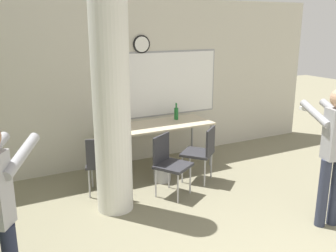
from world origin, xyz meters
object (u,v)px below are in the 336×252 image
Objects in this scene: chair_table_left at (102,161)px; chair_table_right at (202,150)px; chair_table_front at (169,161)px; person_playing_side at (333,147)px; bottle_on_table at (176,113)px; folding_table at (158,127)px.

chair_table_left is 1.53m from chair_table_right.
chair_table_left is at bearing 152.64° from chair_table_front.
person_playing_side reaches higher than chair_table_front.
chair_table_left is 3.02m from person_playing_side.
chair_table_front is 2.15m from person_playing_side.
chair_table_right is (-0.08, -0.96, -0.37)m from bottle_on_table.
person_playing_side reaches higher than bottle_on_table.
chair_table_front reaches higher than folding_table.
chair_table_front and chair_table_right have the same top height.
chair_table_left is at bearing 170.41° from chair_table_right.
chair_table_right is 0.51× the size of person_playing_side.
chair_table_right is (0.67, 0.18, 0.00)m from chair_table_front.
bottle_on_table is at bearing 24.06° from chair_table_left.
person_playing_side is at bearing -69.09° from folding_table.
chair_table_front is (-0.75, -1.14, -0.37)m from bottle_on_table.
chair_table_right is (1.51, -0.26, 0.00)m from chair_table_left.
chair_table_left and chair_table_right have the same top height.
bottle_on_table is 0.33× the size of chair_table_left.
bottle_on_table is 1.04m from chair_table_right.
chair_table_left is 0.51× the size of person_playing_side.
person_playing_side reaches higher than chair_table_right.
bottle_on_table reaches higher than chair_table_front.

